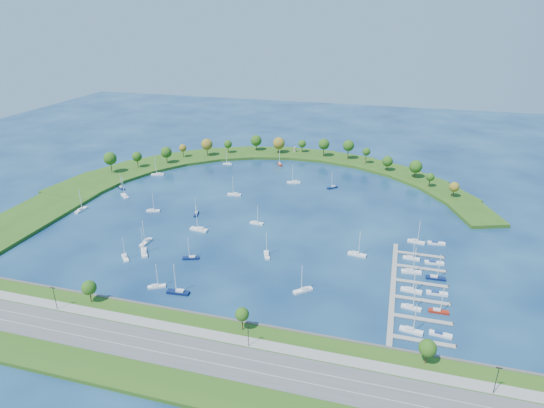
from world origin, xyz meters
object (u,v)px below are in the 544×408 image
(docked_boat_0, at_px, (411,330))
(docked_boat_6, at_px, (411,271))
(moored_boat_5, at_px, (303,290))
(moored_boat_8, at_px, (227,163))
(moored_boat_3, at_px, (191,257))
(docked_boat_8, at_px, (411,258))
(moored_boat_1, at_px, (146,242))
(moored_boat_6, at_px, (81,209))
(moored_boat_14, at_px, (158,174))
(moored_boat_19, at_px, (125,257))
(moored_boat_13, at_px, (267,255))
(docked_boat_7, at_px, (436,277))
(moored_boat_21, at_px, (257,223))
(moored_boat_10, at_px, (332,187))
(moored_boat_2, at_px, (153,210))
(dock_system, at_px, (410,290))
(moored_boat_0, at_px, (144,252))
(docked_boat_3, at_px, (439,311))
(harbor_tower, at_px, (295,149))
(docked_boat_11, at_px, (436,243))
(moored_boat_12, at_px, (178,292))
(docked_boat_9, at_px, (434,263))
(docked_boat_2, at_px, (411,307))
(docked_boat_5, at_px, (437,293))
(docked_boat_10, at_px, (416,241))
(docked_boat_1, at_px, (440,334))
(moored_boat_20, at_px, (125,196))
(moored_boat_16, at_px, (196,213))
(moored_boat_18, at_px, (357,254))
(moored_boat_11, at_px, (199,229))
(moored_boat_7, at_px, (234,194))
(moored_boat_15, at_px, (157,286))
(docked_boat_4, at_px, (411,290))
(moored_boat_17, at_px, (294,182))

(docked_boat_0, bearing_deg, docked_boat_6, 99.58)
(moored_boat_5, bearing_deg, moored_boat_8, -99.82)
(moored_boat_3, height_order, docked_boat_8, docked_boat_8)
(moored_boat_1, height_order, moored_boat_6, moored_boat_1)
(moored_boat_14, distance_m, moored_boat_19, 121.42)
(moored_boat_13, xyz_separation_m, docked_boat_7, (78.48, 0.53, 0.01))
(moored_boat_3, xyz_separation_m, moored_boat_8, (-34.85, 141.48, -0.03))
(moored_boat_21, bearing_deg, moored_boat_3, -112.18)
(moored_boat_8, relative_size, moored_boat_10, 0.91)
(moored_boat_2, distance_m, moored_boat_8, 96.59)
(dock_system, relative_size, moored_boat_0, 5.84)
(moored_boat_13, height_order, docked_boat_3, moored_boat_13)
(moored_boat_8, relative_size, docked_boat_7, 0.83)
(harbor_tower, bearing_deg, docked_boat_11, -51.89)
(harbor_tower, height_order, moored_boat_12, moored_boat_12)
(moored_boat_19, relative_size, docked_boat_9, 1.33)
(moored_boat_5, bearing_deg, docked_boat_2, 138.90)
(docked_boat_5, distance_m, docked_boat_8, 29.64)
(moored_boat_10, distance_m, docked_boat_10, 85.18)
(moored_boat_5, xyz_separation_m, docked_boat_1, (54.94, -14.32, -0.32))
(moored_boat_12, xyz_separation_m, moored_boat_20, (-81.99, 89.68, -0.03))
(harbor_tower, bearing_deg, moored_boat_0, -100.34)
(moored_boat_16, relative_size, moored_boat_18, 0.83)
(moored_boat_13, bearing_deg, moored_boat_21, 3.24)
(dock_system, distance_m, moored_boat_11, 114.82)
(moored_boat_7, relative_size, moored_boat_20, 0.98)
(moored_boat_0, xyz_separation_m, moored_boat_10, (75.74, 114.52, -0.08))
(moored_boat_11, xyz_separation_m, moored_boat_14, (-65.96, 75.09, -0.05))
(moored_boat_15, bearing_deg, moored_boat_18, 4.60)
(moored_boat_19, height_order, docked_boat_11, moored_boat_19)
(docked_boat_6, xyz_separation_m, docked_boat_9, (10.47, 11.38, -0.28))
(moored_boat_15, xyz_separation_m, docked_boat_5, (116.84, 27.39, -0.23))
(docked_boat_4, height_order, docked_boat_6, docked_boat_6)
(dock_system, distance_m, docked_boat_11, 48.90)
(docked_boat_9, bearing_deg, moored_boat_10, 120.73)
(moored_boat_3, distance_m, docked_boat_0, 106.26)
(moored_boat_5, relative_size, moored_boat_7, 0.99)
(docked_boat_3, bearing_deg, moored_boat_1, 170.87)
(moored_boat_8, bearing_deg, moored_boat_14, 34.56)
(docked_boat_8, bearing_deg, docked_boat_0, -86.10)
(moored_boat_5, height_order, moored_boat_17, moored_boat_17)
(moored_boat_13, relative_size, docked_boat_8, 1.05)
(moored_boat_10, height_order, moored_boat_16, moored_boat_10)
(moored_boat_6, height_order, docked_boat_4, moored_boat_6)
(moored_boat_7, height_order, docked_boat_9, moored_boat_7)
(moored_boat_13, relative_size, docked_boat_10, 0.96)
(moored_boat_8, height_order, moored_boat_19, moored_boat_19)
(moored_boat_11, distance_m, moored_boat_17, 91.78)
(dock_system, bearing_deg, moored_boat_13, 170.12)
(moored_boat_15, relative_size, docked_boat_9, 1.26)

